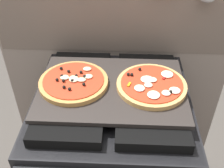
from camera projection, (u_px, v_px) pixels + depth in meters
name	position (u px, v px, depth m)	size (l,w,h in m)	color
kitchen_backsplash	(116.00, 64.00, 1.36)	(1.10, 0.09, 1.55)	gray
stove	(112.00, 163.00, 1.30)	(0.60, 0.64, 0.90)	black
baking_tray	(112.00, 88.00, 1.02)	(0.54, 0.38, 0.02)	#2D2826
pizza_left	(74.00, 82.00, 1.02)	(0.26, 0.26, 0.03)	#C18947
pizza_right	(152.00, 86.00, 1.00)	(0.26, 0.26, 0.03)	tan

